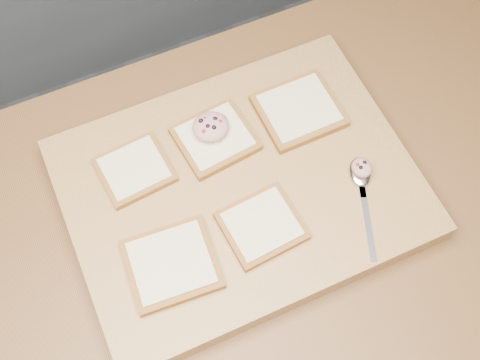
{
  "coord_description": "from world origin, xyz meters",
  "views": [
    {
      "loc": [
        -0.29,
        -0.32,
        1.81
      ],
      "look_at": [
        -0.11,
        0.07,
        0.96
      ],
      "focal_mm": 45.0,
      "sensor_mm": 36.0,
      "label": 1
    }
  ],
  "objects_px": {
    "cutting_board": "(240,189)",
    "tuna_salad_dollop": "(211,127)",
    "bread_far_center": "(215,138)",
    "spoon": "(361,179)"
  },
  "relations": [
    {
      "from": "tuna_salad_dollop",
      "to": "spoon",
      "type": "distance_m",
      "value": 0.26
    },
    {
      "from": "cutting_board",
      "to": "tuna_salad_dollop",
      "type": "xyz_separation_m",
      "value": [
        -0.01,
        0.1,
        0.05
      ]
    },
    {
      "from": "tuna_salad_dollop",
      "to": "bread_far_center",
      "type": "bearing_deg",
      "value": -76.83
    },
    {
      "from": "bread_far_center",
      "to": "tuna_salad_dollop",
      "type": "xyz_separation_m",
      "value": [
        -0.0,
        0.01,
        0.02
      ]
    },
    {
      "from": "bread_far_center",
      "to": "spoon",
      "type": "xyz_separation_m",
      "value": [
        0.18,
        -0.16,
        -0.0
      ]
    },
    {
      "from": "cutting_board",
      "to": "tuna_salad_dollop",
      "type": "bearing_deg",
      "value": 94.5
    },
    {
      "from": "cutting_board",
      "to": "bread_far_center",
      "type": "bearing_deg",
      "value": 93.44
    },
    {
      "from": "tuna_salad_dollop",
      "to": "spoon",
      "type": "relative_size",
      "value": 0.35
    },
    {
      "from": "cutting_board",
      "to": "tuna_salad_dollop",
      "type": "distance_m",
      "value": 0.11
    },
    {
      "from": "bread_far_center",
      "to": "spoon",
      "type": "distance_m",
      "value": 0.25
    }
  ]
}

